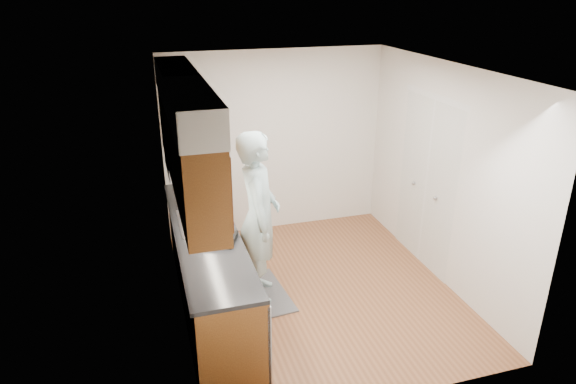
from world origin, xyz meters
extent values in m
plane|color=brown|center=(0.00, 0.00, 0.00)|extent=(3.50, 3.50, 0.00)
plane|color=white|center=(0.00, 0.00, 2.50)|extent=(3.50, 3.50, 0.00)
cube|color=silver|center=(-1.50, 0.00, 1.25)|extent=(0.02, 3.50, 2.50)
cube|color=silver|center=(1.50, 0.00, 1.25)|extent=(0.02, 3.50, 2.50)
cube|color=silver|center=(0.00, 1.75, 1.25)|extent=(3.00, 0.02, 2.50)
cube|color=brown|center=(-1.20, 0.00, 0.45)|extent=(0.60, 2.80, 0.90)
cube|color=black|center=(-1.21, 0.00, 0.92)|extent=(0.63, 2.80, 0.04)
cube|color=#B2B2B7|center=(-1.20, 0.20, 0.89)|extent=(0.48, 0.68, 0.14)
cube|color=#B2B2B7|center=(-1.20, 0.20, 0.94)|extent=(0.52, 0.72, 0.01)
cube|color=#B2B2B7|center=(-0.91, -1.10, 0.47)|extent=(0.03, 0.60, 0.80)
cube|color=brown|center=(-1.33, 0.00, 1.83)|extent=(0.33, 2.80, 0.75)
cube|color=silver|center=(-1.33, 0.00, 2.35)|extent=(0.35, 2.80, 0.30)
cube|color=#A5A5AA|center=(-1.27, 0.85, 1.37)|extent=(0.46, 0.75, 0.16)
cube|color=white|center=(1.49, 0.30, 1.02)|extent=(0.02, 1.22, 2.05)
cube|color=#606062|center=(-0.63, 0.09, 0.01)|extent=(0.64, 0.98, 0.02)
imported|color=#9FBDC1|center=(-0.63, 0.09, 1.09)|extent=(0.66, 0.85, 2.15)
imported|color=silver|center=(-1.15, 0.66, 1.08)|extent=(0.15, 0.15, 0.28)
imported|color=silver|center=(-1.24, 0.71, 1.03)|extent=(0.11, 0.11, 0.17)
imported|color=silver|center=(-1.13, 0.94, 1.03)|extent=(0.19, 0.19, 0.17)
cylinder|color=#AF221E|center=(-1.06, 0.71, 0.99)|extent=(0.08, 0.08, 0.11)
cylinder|color=#A5A5AA|center=(-1.17, 0.70, 1.01)|extent=(0.08, 0.08, 0.13)
cube|color=black|center=(-1.14, -0.28, 0.97)|extent=(0.45, 0.42, 0.06)
camera|label=1|loc=(-1.74, -4.73, 3.27)|focal=32.00mm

